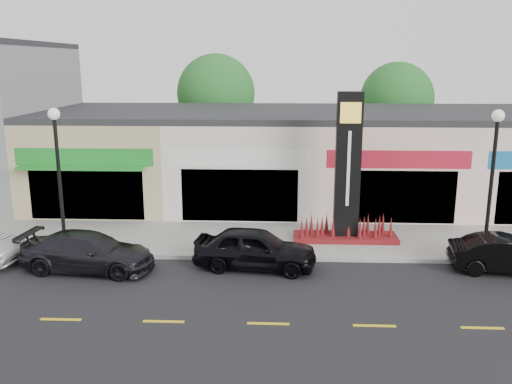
{
  "coord_description": "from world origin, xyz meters",
  "views": [
    {
      "loc": [
        0.26,
        -17.09,
        7.24
      ],
      "look_at": [
        -0.65,
        4.0,
        2.17
      ],
      "focal_mm": 38.0,
      "sensor_mm": 36.0,
      "label": 1
    }
  ],
  "objects_px": {
    "lamp_east_near": "(493,169)",
    "car_black_conv": "(508,255)",
    "car_dark_sedan": "(88,252)",
    "car_black_sedan": "(255,248)",
    "pylon_sign": "(347,189)",
    "lamp_west_near": "(58,166)"
  },
  "relations": [
    {
      "from": "lamp_east_near",
      "to": "car_black_conv",
      "type": "distance_m",
      "value": 3.11
    },
    {
      "from": "lamp_east_near",
      "to": "car_dark_sedan",
      "type": "height_order",
      "value": "lamp_east_near"
    },
    {
      "from": "car_dark_sedan",
      "to": "car_black_conv",
      "type": "xyz_separation_m",
      "value": [
        14.84,
        0.42,
        -0.03
      ]
    },
    {
      "from": "car_dark_sedan",
      "to": "car_black_sedan",
      "type": "height_order",
      "value": "car_black_sedan"
    },
    {
      "from": "pylon_sign",
      "to": "car_black_conv",
      "type": "height_order",
      "value": "pylon_sign"
    },
    {
      "from": "lamp_east_near",
      "to": "car_black_conv",
      "type": "height_order",
      "value": "lamp_east_near"
    },
    {
      "from": "lamp_west_near",
      "to": "car_black_conv",
      "type": "height_order",
      "value": "lamp_west_near"
    },
    {
      "from": "pylon_sign",
      "to": "car_dark_sedan",
      "type": "distance_m",
      "value": 10.2
    },
    {
      "from": "lamp_east_near",
      "to": "car_black_sedan",
      "type": "height_order",
      "value": "lamp_east_near"
    },
    {
      "from": "lamp_east_near",
      "to": "car_black_conv",
      "type": "relative_size",
      "value": 1.38
    },
    {
      "from": "lamp_east_near",
      "to": "lamp_west_near",
      "type": "bearing_deg",
      "value": 180.0
    },
    {
      "from": "car_dark_sedan",
      "to": "car_black_sedan",
      "type": "bearing_deg",
      "value": -79.77
    },
    {
      "from": "pylon_sign",
      "to": "car_dark_sedan",
      "type": "bearing_deg",
      "value": -160.41
    },
    {
      "from": "car_black_sedan",
      "to": "pylon_sign",
      "type": "bearing_deg",
      "value": -43.03
    },
    {
      "from": "lamp_west_near",
      "to": "lamp_east_near",
      "type": "relative_size",
      "value": 1.0
    },
    {
      "from": "pylon_sign",
      "to": "car_black_sedan",
      "type": "height_order",
      "value": "pylon_sign"
    },
    {
      "from": "lamp_west_near",
      "to": "lamp_east_near",
      "type": "distance_m",
      "value": 16.0
    },
    {
      "from": "car_black_sedan",
      "to": "car_black_conv",
      "type": "bearing_deg",
      "value": -82.62
    },
    {
      "from": "pylon_sign",
      "to": "car_black_conv",
      "type": "bearing_deg",
      "value": -28.9
    },
    {
      "from": "lamp_east_near",
      "to": "car_black_sedan",
      "type": "bearing_deg",
      "value": -171.86
    },
    {
      "from": "pylon_sign",
      "to": "lamp_west_near",
      "type": "bearing_deg",
      "value": -171.23
    },
    {
      "from": "lamp_west_near",
      "to": "pylon_sign",
      "type": "relative_size",
      "value": 0.91
    }
  ]
}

